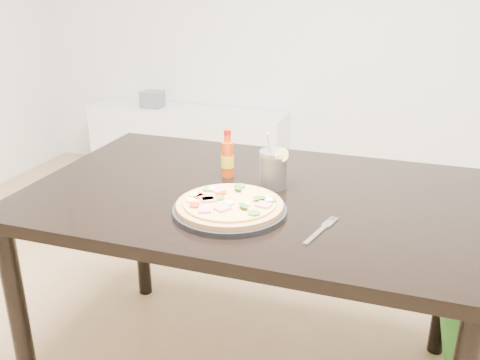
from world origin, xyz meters
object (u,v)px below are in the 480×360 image
(dining_table, at_px, (252,214))
(plate, at_px, (230,210))
(pizza, at_px, (229,204))
(media_console, at_px, (188,144))
(cola_cup, at_px, (274,170))
(fork, at_px, (322,229))
(hot_sauce_bottle, at_px, (228,158))

(dining_table, distance_m, plate, 0.20)
(pizza, relative_size, media_console, 0.22)
(cola_cup, bearing_deg, dining_table, -136.80)
(plate, distance_m, pizza, 0.02)
(plate, height_order, fork, plate)
(plate, xyz_separation_m, fork, (0.27, -0.03, -0.01))
(dining_table, bearing_deg, fork, -38.45)
(dining_table, xyz_separation_m, plate, (-0.01, -0.18, 0.09))
(cola_cup, bearing_deg, media_console, 122.00)
(pizza, bearing_deg, dining_table, 86.42)
(cola_cup, height_order, fork, cola_cup)
(pizza, xyz_separation_m, cola_cup, (0.07, 0.23, 0.03))
(plate, distance_m, fork, 0.27)
(plate, relative_size, pizza, 1.07)
(pizza, height_order, media_console, pizza)
(dining_table, distance_m, fork, 0.34)
(plate, bearing_deg, fork, -5.54)
(pizza, height_order, fork, pizza)
(dining_table, bearing_deg, media_console, 120.03)
(pizza, bearing_deg, fork, -5.61)
(hot_sauce_bottle, height_order, fork, hot_sauce_bottle)
(dining_table, height_order, fork, fork)
(dining_table, height_order, cola_cup, cola_cup)
(plate, xyz_separation_m, media_console, (-1.05, 2.02, -0.51))
(media_console, bearing_deg, fork, -57.10)
(dining_table, distance_m, pizza, 0.21)
(dining_table, bearing_deg, cola_cup, 43.20)
(pizza, distance_m, hot_sauce_bottle, 0.30)
(dining_table, height_order, media_console, dining_table)
(plate, height_order, cola_cup, cola_cup)
(fork, xyz_separation_m, media_console, (-1.32, 2.05, -0.50))
(dining_table, height_order, hot_sauce_bottle, hot_sauce_bottle)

